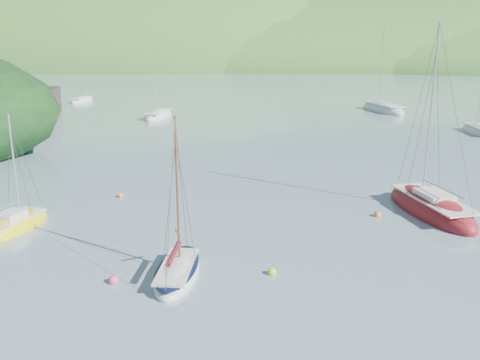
# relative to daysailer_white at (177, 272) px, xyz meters

# --- Properties ---
(ground) EXTENTS (700.00, 700.00, 0.00)m
(ground) POSITION_rel_daysailer_white_xyz_m (1.49, -0.39, -0.20)
(ground) COLOR gray
(ground) RESTS_ON ground
(shoreline_hills) EXTENTS (690.00, 135.00, 56.00)m
(shoreline_hills) POSITION_rel_daysailer_white_xyz_m (-8.17, 172.04, -0.20)
(shoreline_hills) COLOR #35752C
(shoreline_hills) RESTS_ON ground
(daysailer_white) EXTENTS (2.11, 5.38, 8.19)m
(daysailer_white) POSITION_rel_daysailer_white_xyz_m (0.00, 0.00, 0.00)
(daysailer_white) COLOR silver
(daysailer_white) RESTS_ON ground
(sloop_red) EXTENTS (5.38, 9.17, 12.84)m
(sloop_red) POSITION_rel_daysailer_white_xyz_m (14.73, 9.92, 0.04)
(sloop_red) COLOR maroon
(sloop_red) RESTS_ON ground
(sailboat_yellow) EXTENTS (3.58, 5.96, 7.41)m
(sailboat_yellow) POSITION_rel_daysailer_white_xyz_m (-10.74, 5.62, -0.02)
(sailboat_yellow) COLOR #E7E70B
(sailboat_yellow) RESTS_ON ground
(distant_sloop_a) EXTENTS (3.70, 7.46, 10.19)m
(distant_sloop_a) POSITION_rel_daysailer_white_xyz_m (-10.37, 46.09, -0.02)
(distant_sloop_a) COLOR silver
(distant_sloop_a) RESTS_ON ground
(distant_sloop_b) EXTENTS (6.37, 9.72, 13.09)m
(distant_sloop_b) POSITION_rel_daysailer_white_xyz_m (20.34, 53.51, 0.01)
(distant_sloop_b) COLOR silver
(distant_sloop_b) RESTS_ON ground
(distant_sloop_c) EXTENTS (3.08, 6.19, 8.45)m
(distant_sloop_c) POSITION_rel_daysailer_white_xyz_m (-25.70, 60.68, -0.04)
(distant_sloop_c) COLOR silver
(distant_sloop_c) RESTS_ON ground
(distant_sloop_d) EXTENTS (3.01, 7.02, 9.75)m
(distant_sloop_d) POSITION_rel_daysailer_white_xyz_m (27.89, 37.36, -0.03)
(distant_sloop_d) COLOR silver
(distant_sloop_d) RESTS_ON ground
(mooring_buoys) EXTENTS (17.71, 13.34, 0.48)m
(mooring_buoys) POSITION_rel_daysailer_white_xyz_m (2.35, 4.35, -0.08)
(mooring_buoys) COLOR yellow
(mooring_buoys) RESTS_ON ground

